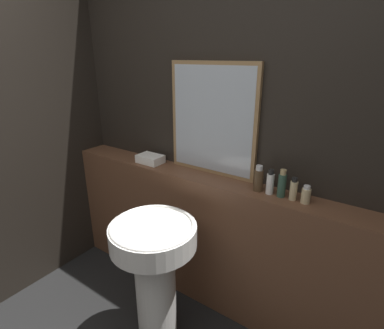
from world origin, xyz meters
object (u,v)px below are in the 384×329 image
Objects in this scene: towel_stack at (150,159)px; lotion_bottle at (282,184)px; body_wash_bottle at (294,190)px; hand_soap_bottle at (306,195)px; pedestal_sink at (155,267)px; shampoo_bottle at (258,179)px; conditioner_bottle at (270,183)px; mirror at (212,120)px.

lotion_bottle is (1.03, -0.00, 0.05)m from towel_stack.
towel_stack is 1.43× the size of body_wash_bottle.
body_wash_bottle is 0.07m from hand_soap_bottle.
pedestal_sink is at bearing -143.73° from hand_soap_bottle.
towel_stack is (-0.47, 0.51, 0.45)m from pedestal_sink.
hand_soap_bottle is (1.17, 0.00, 0.02)m from towel_stack.
towel_stack is 1.20× the size of shampoo_bottle.
pedestal_sink is 5.28× the size of shampoo_bottle.
conditioner_bottle is 0.21m from hand_soap_bottle.
lotion_bottle is at bearing -180.00° from body_wash_bottle.
mirror is 4.93× the size of conditioner_bottle.
pedestal_sink is at bearing -137.44° from lotion_bottle.
body_wash_bottle is (0.63, 0.51, 0.49)m from pedestal_sink.
towel_stack is at bearing -180.00° from body_wash_bottle.
mirror reaches higher than body_wash_bottle.
lotion_bottle is (0.56, 0.51, 0.50)m from pedestal_sink.
conditioner_bottle is 0.14m from body_wash_bottle.
shampoo_bottle reaches higher than conditioner_bottle.
body_wash_bottle is (0.14, 0.00, -0.01)m from conditioner_bottle.
pedestal_sink is at bearing -47.21° from towel_stack.
lotion_bottle is at bearing -0.00° from shampoo_bottle.
shampoo_bottle is 0.15m from lotion_bottle.
lotion_bottle is 0.07m from body_wash_bottle.
body_wash_bottle is at bearing 0.00° from conditioner_bottle.
conditioner_bottle is (0.49, 0.51, 0.49)m from pedestal_sink.
mirror is at bearing 166.30° from shampoo_bottle.
pedestal_sink is 8.19× the size of hand_soap_bottle.
mirror is 0.61m from towel_stack.
conditioner_bottle is 0.90× the size of lotion_bottle.
conditioner_bottle is at bearing 46.43° from pedestal_sink.
conditioner_bottle reaches higher than hand_soap_bottle.
towel_stack is 1.15× the size of lotion_bottle.
shampoo_bottle is 0.07m from conditioner_bottle.
hand_soap_bottle is (0.29, -0.00, -0.03)m from shampoo_bottle.
body_wash_bottle reaches higher than hand_soap_bottle.
conditioner_bottle is 1.11× the size of body_wash_bottle.
mirror reaches higher than hand_soap_bottle.
conditioner_bottle reaches higher than towel_stack.
body_wash_bottle is (0.07, 0.00, -0.02)m from lotion_bottle.
towel_stack is 1.10m from body_wash_bottle.
shampoo_bottle is at bearing 180.00° from conditioner_bottle.
mirror reaches higher than shampoo_bottle.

